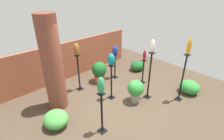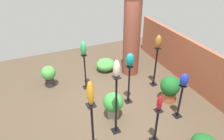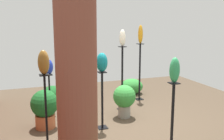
{
  "view_description": "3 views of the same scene",
  "coord_description": "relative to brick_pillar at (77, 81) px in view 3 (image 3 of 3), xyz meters",
  "views": [
    {
      "loc": [
        -3.13,
        -3.07,
        3.39
      ],
      "look_at": [
        0.03,
        0.29,
        1.09
      ],
      "focal_mm": 28.0,
      "sensor_mm": 36.0,
      "label": 1
    },
    {
      "loc": [
        4.49,
        -1.99,
        4.01
      ],
      "look_at": [
        -0.14,
        0.0,
        1.01
      ],
      "focal_mm": 35.0,
      "sensor_mm": 36.0,
      "label": 2
    },
    {
      "loc": [
        -4.71,
        1.92,
        2.18
      ],
      "look_at": [
        0.17,
        0.17,
        1.18
      ],
      "focal_mm": 42.0,
      "sensor_mm": 36.0,
      "label": 3
    }
  ],
  "objects": [
    {
      "name": "ground_plane",
      "position": [
        1.34,
        -1.21,
        -1.38
      ],
      "size": [
        8.0,
        8.0,
        0.0
      ],
      "primitive_type": "plane",
      "color": "#4C3D2D"
    },
    {
      "name": "brick_pillar",
      "position": [
        0.0,
        0.0,
        0.0
      ],
      "size": [
        0.56,
        0.56,
        2.76
      ],
      "primitive_type": "cylinder",
      "color": "brown",
      "rests_on": "ground"
    },
    {
      "name": "pedestal_bronze",
      "position": [
        1.0,
        0.33,
        -0.79
      ],
      "size": [
        0.2,
        0.2,
        1.29
      ],
      "color": "black",
      "rests_on": "ground"
    },
    {
      "name": "pedestal_cobalt",
      "position": [
        2.51,
        0.11,
        -0.94
      ],
      "size": [
        0.2,
        0.2,
        0.98
      ],
      "color": "black",
      "rests_on": "ground"
    },
    {
      "name": "pedestal_amber",
      "position": [
        2.98,
        -2.37,
        -0.66
      ],
      "size": [
        0.2,
        0.2,
        1.55
      ],
      "color": "black",
      "rests_on": "ground"
    },
    {
      "name": "pedestal_teal",
      "position": [
        1.45,
        -0.81,
        -0.84
      ],
      "size": [
        0.2,
        0.2,
        1.17
      ],
      "color": "black",
      "rests_on": "ground"
    },
    {
      "name": "pedestal_ruby",
      "position": [
        2.97,
        -0.9,
        -0.96
      ],
      "size": [
        0.2,
        0.2,
        0.92
      ],
      "color": "black",
      "rests_on": "ground"
    },
    {
      "name": "pedestal_ivory",
      "position": [
        2.34,
        -1.6,
        -0.65
      ],
      "size": [
        0.2,
        0.2,
        1.56
      ],
      "color": "black",
      "rests_on": "ground"
    },
    {
      "name": "pedestal_jade",
      "position": [
        0.29,
        -1.71,
        -0.86
      ],
      "size": [
        0.2,
        0.2,
        1.14
      ],
      "color": "black",
      "rests_on": "ground"
    },
    {
      "name": "art_vase_bronze",
      "position": [
        1.0,
        0.33,
        0.11
      ],
      "size": [
        0.19,
        0.19,
        0.41
      ],
      "primitive_type": "ellipsoid",
      "color": "brown",
      "rests_on": "pedestal_bronze"
    },
    {
      "name": "art_vase_cobalt",
      "position": [
        2.51,
        0.11,
        -0.23
      ],
      "size": [
        0.21,
        0.21,
        0.34
      ],
      "primitive_type": "ellipsoid",
      "color": "#192D9E",
      "rests_on": "pedestal_cobalt"
    },
    {
      "name": "art_vase_amber",
      "position": [
        2.98,
        -2.37,
        0.42
      ],
      "size": [
        0.14,
        0.13,
        0.49
      ],
      "primitive_type": "ellipsoid",
      "color": "orange",
      "rests_on": "pedestal_amber"
    },
    {
      "name": "art_vase_teal",
      "position": [
        1.45,
        -0.81,
        -0.02
      ],
      "size": [
        0.21,
        0.23,
        0.38
      ],
      "primitive_type": "ellipsoid",
      "color": "#0F727A",
      "rests_on": "pedestal_teal"
    },
    {
      "name": "art_vase_ruby",
      "position": [
        2.97,
        -0.9,
        -0.27
      ],
      "size": [
        0.12,
        0.11,
        0.39
      ],
      "primitive_type": "ellipsoid",
      "color": "maroon",
      "rests_on": "pedestal_ruby"
    },
    {
      "name": "art_vase_ivory",
      "position": [
        2.34,
        -1.6,
        0.38
      ],
      "size": [
        0.14,
        0.15,
        0.4
      ],
      "primitive_type": "ellipsoid",
      "color": "beige",
      "rests_on": "pedestal_ivory"
    },
    {
      "name": "art_vase_jade",
      "position": [
        0.29,
        -1.71,
        -0.02
      ],
      "size": [
        0.18,
        0.17,
        0.43
      ],
      "primitive_type": "ellipsoid",
      "color": "#2D9356",
      "rests_on": "pedestal_jade"
    },
    {
      "name": "potted_plant_walkway_edge",
      "position": [
        1.86,
        0.28,
        -0.94
      ],
      "size": [
        0.56,
        0.56,
        0.8
      ],
      "color": "#B25B38",
      "rests_on": "ground"
    },
    {
      "name": "potted_plant_front_left",
      "position": [
        1.87,
        -1.47,
        -0.94
      ],
      "size": [
        0.51,
        0.51,
        0.74
      ],
      "color": "gray",
      "rests_on": "ground"
    },
    {
      "name": "foliage_bed_west",
      "position": [
        3.68,
        -0.08,
        -1.18
      ],
      "size": [
        0.65,
        0.55,
        0.41
      ],
      "primitive_type": "ellipsoid",
      "color": "#195923",
      "rests_on": "ground"
    },
    {
      "name": "foliage_bed_center",
      "position": [
        3.59,
        -2.42,
        -1.15
      ],
      "size": [
        0.61,
        0.67,
        0.45
      ],
      "primitive_type": "ellipsoid",
      "color": "#338C38",
      "rests_on": "ground"
    }
  ]
}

